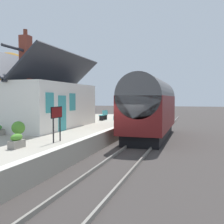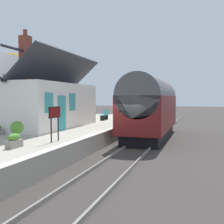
{
  "view_description": "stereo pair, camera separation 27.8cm",
  "coord_description": "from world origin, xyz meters",
  "px_view_note": "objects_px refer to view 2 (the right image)",
  "views": [
    {
      "loc": [
        -14.55,
        -3.87,
        2.84
      ],
      "look_at": [
        2.68,
        1.5,
        1.9
      ],
      "focal_mm": 42.49,
      "sensor_mm": 36.0,
      "label": 1
    },
    {
      "loc": [
        -14.47,
        -4.14,
        2.84
      ],
      "look_at": [
        2.68,
        1.5,
        1.9
      ],
      "focal_mm": 42.49,
      "sensor_mm": 36.0,
      "label": 2
    }
  ],
  "objects_px": {
    "station_sign_board": "(55,115)",
    "tree_behind_building": "(11,77)",
    "station_building": "(46,103)",
    "bench_platform_end": "(105,115)",
    "planter_under_sign": "(134,114)",
    "planter_bench_left": "(118,116)",
    "planter_edge_near": "(14,141)",
    "train": "(151,107)",
    "lamp_post_platform": "(135,92)",
    "planter_bench_right": "(17,129)",
    "tree_far_left": "(27,85)"
  },
  "relations": [
    {
      "from": "lamp_post_platform",
      "to": "train",
      "type": "bearing_deg",
      "value": -154.92
    },
    {
      "from": "station_building",
      "to": "station_sign_board",
      "type": "relative_size",
      "value": 5.35
    },
    {
      "from": "planter_bench_right",
      "to": "station_building",
      "type": "bearing_deg",
      "value": 17.58
    },
    {
      "from": "bench_platform_end",
      "to": "lamp_post_platform",
      "type": "distance_m",
      "value": 3.55
    },
    {
      "from": "tree_far_left",
      "to": "planter_bench_right",
      "type": "bearing_deg",
      "value": -145.24
    },
    {
      "from": "station_building",
      "to": "tree_far_left",
      "type": "height_order",
      "value": "tree_far_left"
    },
    {
      "from": "tree_behind_building",
      "to": "planter_edge_near",
      "type": "bearing_deg",
      "value": -140.81
    },
    {
      "from": "lamp_post_platform",
      "to": "planter_bench_right",
      "type": "bearing_deg",
      "value": 169.55
    },
    {
      "from": "planter_bench_left",
      "to": "tree_far_left",
      "type": "distance_m",
      "value": 14.82
    },
    {
      "from": "station_sign_board",
      "to": "planter_bench_left",
      "type": "bearing_deg",
      "value": 4.27
    },
    {
      "from": "planter_edge_near",
      "to": "tree_far_left",
      "type": "distance_m",
      "value": 24.2
    },
    {
      "from": "planter_bench_left",
      "to": "lamp_post_platform",
      "type": "distance_m",
      "value": 2.77
    },
    {
      "from": "station_building",
      "to": "planter_edge_near",
      "type": "xyz_separation_m",
      "value": [
        -7.0,
        -2.93,
        -1.33
      ]
    },
    {
      "from": "train",
      "to": "station_sign_board",
      "type": "relative_size",
      "value": 5.98
    },
    {
      "from": "planter_edge_near",
      "to": "station_building",
      "type": "bearing_deg",
      "value": 22.75
    },
    {
      "from": "planter_under_sign",
      "to": "planter_bench_left",
      "type": "bearing_deg",
      "value": 123.71
    },
    {
      "from": "tree_far_left",
      "to": "tree_behind_building",
      "type": "xyz_separation_m",
      "value": [
        -8.86,
        -4.85,
        0.25
      ]
    },
    {
      "from": "bench_platform_end",
      "to": "planter_under_sign",
      "type": "bearing_deg",
      "value": -51.34
    },
    {
      "from": "station_building",
      "to": "station_sign_board",
      "type": "distance_m",
      "value": 6.4
    },
    {
      "from": "planter_bench_left",
      "to": "station_sign_board",
      "type": "xyz_separation_m",
      "value": [
        -12.7,
        -0.95,
        0.89
      ]
    },
    {
      "from": "planter_bench_right",
      "to": "lamp_post_platform",
      "type": "xyz_separation_m",
      "value": [
        13.49,
        -2.49,
        2.07
      ]
    },
    {
      "from": "bench_platform_end",
      "to": "planter_edge_near",
      "type": "relative_size",
      "value": 1.99
    },
    {
      "from": "planter_bench_right",
      "to": "station_sign_board",
      "type": "bearing_deg",
      "value": -91.83
    },
    {
      "from": "station_sign_board",
      "to": "tree_behind_building",
      "type": "xyz_separation_m",
      "value": [
        9.04,
        9.59,
        2.65
      ]
    },
    {
      "from": "planter_edge_near",
      "to": "lamp_post_platform",
      "type": "distance_m",
      "value": 15.55
    },
    {
      "from": "planter_bench_right",
      "to": "lamp_post_platform",
      "type": "distance_m",
      "value": 13.88
    },
    {
      "from": "tree_behind_building",
      "to": "bench_platform_end",
      "type": "bearing_deg",
      "value": -70.38
    },
    {
      "from": "station_building",
      "to": "planter_bench_right",
      "type": "bearing_deg",
      "value": -162.42
    },
    {
      "from": "train",
      "to": "bench_platform_end",
      "type": "relative_size",
      "value": 6.65
    },
    {
      "from": "planter_edge_near",
      "to": "station_sign_board",
      "type": "bearing_deg",
      "value": -23.08
    },
    {
      "from": "bench_platform_end",
      "to": "planter_edge_near",
      "type": "bearing_deg",
      "value": -175.37
    },
    {
      "from": "tree_behind_building",
      "to": "train",
      "type": "bearing_deg",
      "value": -93.08
    },
    {
      "from": "station_building",
      "to": "station_sign_board",
      "type": "bearing_deg",
      "value": -144.68
    },
    {
      "from": "station_sign_board",
      "to": "planter_edge_near",
      "type": "bearing_deg",
      "value": 156.92
    },
    {
      "from": "station_building",
      "to": "bench_platform_end",
      "type": "xyz_separation_m",
      "value": [
        6.58,
        -1.83,
        -1.13
      ]
    },
    {
      "from": "tree_behind_building",
      "to": "planter_under_sign",
      "type": "bearing_deg",
      "value": -65.47
    },
    {
      "from": "planter_bench_left",
      "to": "tree_far_left",
      "type": "height_order",
      "value": "tree_far_left"
    },
    {
      "from": "planter_under_sign",
      "to": "planter_bench_right",
      "type": "bearing_deg",
      "value": 169.73
    },
    {
      "from": "bench_platform_end",
      "to": "train",
      "type": "bearing_deg",
      "value": -126.0
    },
    {
      "from": "train",
      "to": "tree_far_left",
      "type": "relative_size",
      "value": 1.36
    },
    {
      "from": "bench_platform_end",
      "to": "station_sign_board",
      "type": "bearing_deg",
      "value": -171.04
    },
    {
      "from": "station_sign_board",
      "to": "tree_far_left",
      "type": "xyz_separation_m",
      "value": [
        17.9,
        14.44,
        2.39
      ]
    },
    {
      "from": "planter_edge_near",
      "to": "train",
      "type": "bearing_deg",
      "value": -19.57
    },
    {
      "from": "train",
      "to": "tree_behind_building",
      "type": "relative_size",
      "value": 1.38
    },
    {
      "from": "station_sign_board",
      "to": "tree_behind_building",
      "type": "height_order",
      "value": "tree_behind_building"
    },
    {
      "from": "station_sign_board",
      "to": "planter_bench_right",
      "type": "bearing_deg",
      "value": 88.17
    },
    {
      "from": "planter_under_sign",
      "to": "lamp_post_platform",
      "type": "relative_size",
      "value": 0.22
    },
    {
      "from": "planter_bench_right",
      "to": "station_sign_board",
      "type": "distance_m",
      "value": 2.19
    },
    {
      "from": "planter_edge_near",
      "to": "station_sign_board",
      "type": "xyz_separation_m",
      "value": [
        1.78,
        -0.76,
        0.92
      ]
    },
    {
      "from": "bench_platform_end",
      "to": "lamp_post_platform",
      "type": "relative_size",
      "value": 0.39
    }
  ]
}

